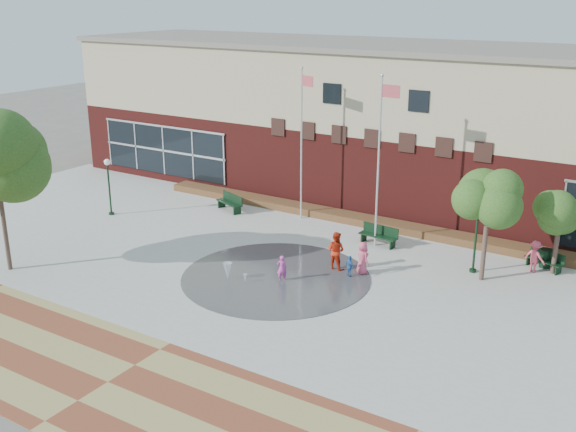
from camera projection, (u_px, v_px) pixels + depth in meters
The scene contains 23 objects.
ground at pixel (236, 303), 27.46m from camera, with size 120.00×120.00×0.00m, color #666056.
plaza_concrete at pixel (288, 270), 30.67m from camera, with size 46.00×18.00×0.01m, color #A8A8A0.
paver_band at pixel (108, 382), 21.84m from camera, with size 46.00×6.00×0.01m, color brown.
splash_pad at pixel (276, 277), 29.87m from camera, with size 8.40×8.40×0.01m, color #383A3D.
library_building at pixel (408, 123), 40.03m from camera, with size 44.40×10.40×9.20m.
flower_bed at pixel (362, 224), 36.78m from camera, with size 26.00×1.20×0.40m, color maroon.
flagpole_left at pixel (302, 136), 36.17m from camera, with size 0.94×0.39×8.38m.
flagpole_right at pixel (380, 153), 32.11m from camera, with size 1.04×0.19×8.48m.
lamp_left at pixel (109, 180), 37.66m from camera, with size 0.34×0.34×3.25m.
lamp_right at pixel (477, 229), 29.79m from camera, with size 0.35×0.35×3.32m.
bench_left at pixel (230, 206), 38.85m from camera, with size 2.05×1.21×1.00m.
bench_mid at pixel (378, 239), 33.59m from camera, with size 2.03×0.74×1.00m.
bench_right at pixel (544, 264), 30.65m from camera, with size 1.83×1.09×0.89m.
trash_can at pixel (546, 258), 30.82m from camera, with size 0.55×0.55×0.90m.
tree_mid at pixel (489, 202), 28.50m from camera, with size 2.91×2.91×4.91m.
tree_small_right at pixel (560, 213), 29.41m from camera, with size 2.29×2.29×3.91m.
water_jet_a at pixel (228, 280), 29.61m from camera, with size 0.40×0.40×0.78m, color white.
water_jet_b at pixel (245, 283), 29.31m from camera, with size 0.17×0.17×0.39m, color white.
child_splash at pixel (282, 268), 29.34m from camera, with size 0.43×0.29×1.19m, color #D441A8.
adult_red at pixel (336, 251), 30.51m from camera, with size 0.87×0.68×1.80m, color red.
adult_pink at pixel (363, 258), 30.04m from camera, with size 0.74×0.48×1.52m, color #D64F6D.
child_blue at pixel (350, 267), 29.76m from camera, with size 0.60×0.25×1.02m, color #3368AC.
person_bench at pixel (535, 257), 30.24m from camera, with size 0.96×0.55×1.49m, color #EF4E6A.
Camera 1 is at (15.08, -19.97, 12.04)m, focal length 42.00 mm.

